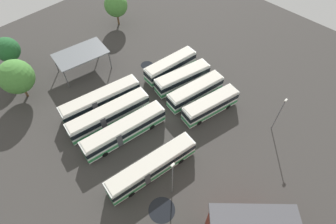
{
  "coord_description": "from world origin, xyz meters",
  "views": [
    {
      "loc": [
        -19.74,
        -21.37,
        37.6
      ],
      "look_at": [
        0.53,
        -0.97,
        1.48
      ],
      "focal_mm": 28.91,
      "sensor_mm": 36.0,
      "label": 1
    }
  ],
  "objects_px": {
    "bus_row1_slot4": "(171,66)",
    "tree_south_edge": "(16,77)",
    "maintenance_shelter": "(80,54)",
    "tree_east_edge": "(116,5)",
    "tree_northeast": "(7,50)",
    "bus_row0_slot4": "(101,100)",
    "bus_row1_slot1": "(210,105)",
    "bus_row1_slot2": "(196,92)",
    "bus_row0_slot0": "(152,167)",
    "lamp_post_far_corner": "(279,114)",
    "bus_row0_slot3": "(109,115)",
    "bus_row1_slot3": "(182,78)",
    "bus_row0_slot2": "(124,131)",
    "lamp_post_mid_lot": "(172,178)"
  },
  "relations": [
    {
      "from": "bus_row1_slot4",
      "to": "tree_south_edge",
      "type": "distance_m",
      "value": 27.61
    },
    {
      "from": "maintenance_shelter",
      "to": "tree_east_edge",
      "type": "distance_m",
      "value": 16.74
    },
    {
      "from": "bus_row1_slot4",
      "to": "tree_northeast",
      "type": "height_order",
      "value": "tree_northeast"
    },
    {
      "from": "bus_row0_slot4",
      "to": "tree_east_edge",
      "type": "xyz_separation_m",
      "value": [
        18.17,
        18.25,
        3.13
      ]
    },
    {
      "from": "bus_row1_slot1",
      "to": "bus_row1_slot2",
      "type": "xyz_separation_m",
      "value": [
        0.62,
        3.98,
        0.0
      ]
    },
    {
      "from": "bus_row0_slot0",
      "to": "lamp_post_far_corner",
      "type": "distance_m",
      "value": 21.63
    },
    {
      "from": "bus_row0_slot4",
      "to": "maintenance_shelter",
      "type": "height_order",
      "value": "maintenance_shelter"
    },
    {
      "from": "bus_row0_slot3",
      "to": "bus_row1_slot2",
      "type": "bearing_deg",
      "value": -25.01
    },
    {
      "from": "tree_east_edge",
      "to": "maintenance_shelter",
      "type": "bearing_deg",
      "value": -152.29
    },
    {
      "from": "bus_row0_slot0",
      "to": "bus_row1_slot3",
      "type": "xyz_separation_m",
      "value": [
        16.61,
        9.47,
        -0.0
      ]
    },
    {
      "from": "bus_row0_slot2",
      "to": "tree_east_edge",
      "type": "bearing_deg",
      "value": 53.56
    },
    {
      "from": "bus_row0_slot3",
      "to": "lamp_post_mid_lot",
      "type": "bearing_deg",
      "value": -95.05
    },
    {
      "from": "bus_row1_slot1",
      "to": "lamp_post_far_corner",
      "type": "relative_size",
      "value": 1.46
    },
    {
      "from": "bus_row1_slot1",
      "to": "tree_south_edge",
      "type": "xyz_separation_m",
      "value": [
        -21.1,
        26.33,
        3.15
      ]
    },
    {
      "from": "bus_row0_slot2",
      "to": "bus_row1_slot4",
      "type": "relative_size",
      "value": 1.29
    },
    {
      "from": "bus_row0_slot4",
      "to": "bus_row1_slot4",
      "type": "height_order",
      "value": "same"
    },
    {
      "from": "bus_row1_slot4",
      "to": "lamp_post_far_corner",
      "type": "xyz_separation_m",
      "value": [
        2.42,
        -21.72,
        2.32
      ]
    },
    {
      "from": "lamp_post_mid_lot",
      "to": "bus_row0_slot4",
      "type": "bearing_deg",
      "value": 82.99
    },
    {
      "from": "bus_row0_slot4",
      "to": "bus_row1_slot1",
      "type": "xyz_separation_m",
      "value": [
        12.73,
        -14.37,
        -0.0
      ]
    },
    {
      "from": "bus_row0_slot4",
      "to": "lamp_post_far_corner",
      "type": "distance_m",
      "value": 29.84
    },
    {
      "from": "bus_row1_slot2",
      "to": "tree_east_edge",
      "type": "distance_m",
      "value": 29.21
    },
    {
      "from": "maintenance_shelter",
      "to": "bus_row1_slot2",
      "type": "bearing_deg",
      "value": -64.45
    },
    {
      "from": "bus_row1_slot4",
      "to": "bus_row0_slot0",
      "type": "bearing_deg",
      "value": -142.35
    },
    {
      "from": "bus_row1_slot1",
      "to": "tree_northeast",
      "type": "relative_size",
      "value": 1.46
    },
    {
      "from": "bus_row1_slot4",
      "to": "tree_east_edge",
      "type": "distance_m",
      "value": 21.13
    },
    {
      "from": "bus_row0_slot2",
      "to": "bus_row1_slot1",
      "type": "distance_m",
      "value": 15.32
    },
    {
      "from": "bus_row1_slot3",
      "to": "bus_row1_slot1",
      "type": "bearing_deg",
      "value": -100.21
    },
    {
      "from": "bus_row0_slot0",
      "to": "bus_row0_slot2",
      "type": "xyz_separation_m",
      "value": [
        1.24,
        7.86,
        0.0
      ]
    },
    {
      "from": "bus_row0_slot4",
      "to": "tree_south_edge",
      "type": "xyz_separation_m",
      "value": [
        -8.38,
        11.96,
        3.15
      ]
    },
    {
      "from": "bus_row0_slot2",
      "to": "lamp_post_far_corner",
      "type": "bearing_deg",
      "value": -40.9
    },
    {
      "from": "bus_row0_slot2",
      "to": "lamp_post_far_corner",
      "type": "relative_size",
      "value": 1.97
    },
    {
      "from": "bus_row1_slot1",
      "to": "bus_row1_slot2",
      "type": "bearing_deg",
      "value": 81.14
    },
    {
      "from": "bus_row0_slot0",
      "to": "bus_row0_slot4",
      "type": "height_order",
      "value": "same"
    },
    {
      "from": "bus_row1_slot1",
      "to": "bus_row0_slot4",
      "type": "bearing_deg",
      "value": 131.53
    },
    {
      "from": "bus_row1_slot2",
      "to": "lamp_post_far_corner",
      "type": "distance_m",
      "value": 14.5
    },
    {
      "from": "maintenance_shelter",
      "to": "lamp_post_mid_lot",
      "type": "xyz_separation_m",
      "value": [
        -5.84,
        -30.55,
        0.63
      ]
    },
    {
      "from": "tree_northeast",
      "to": "tree_east_edge",
      "type": "distance_m",
      "value": 24.51
    },
    {
      "from": "lamp_post_mid_lot",
      "to": "maintenance_shelter",
      "type": "bearing_deg",
      "value": 79.18
    },
    {
      "from": "tree_east_edge",
      "to": "bus_row0_slot4",
      "type": "bearing_deg",
      "value": -134.88
    },
    {
      "from": "tree_northeast",
      "to": "bus_row0_slot2",
      "type": "bearing_deg",
      "value": -79.73
    },
    {
      "from": "tree_south_edge",
      "to": "bus_row1_slot3",
      "type": "bearing_deg",
      "value": -39.13
    },
    {
      "from": "lamp_post_mid_lot",
      "to": "tree_northeast",
      "type": "height_order",
      "value": "lamp_post_mid_lot"
    },
    {
      "from": "maintenance_shelter",
      "to": "tree_east_edge",
      "type": "relative_size",
      "value": 1.4
    },
    {
      "from": "bus_row0_slot0",
      "to": "bus_row0_slot4",
      "type": "xyz_separation_m",
      "value": [
        2.44,
        15.85,
        0.0
      ]
    },
    {
      "from": "bus_row1_slot4",
      "to": "maintenance_shelter",
      "type": "xyz_separation_m",
      "value": [
        -11.61,
        12.88,
        2.17
      ]
    },
    {
      "from": "maintenance_shelter",
      "to": "tree_south_edge",
      "type": "bearing_deg",
      "value": 172.82
    },
    {
      "from": "lamp_post_mid_lot",
      "to": "bus_row0_slot2",
      "type": "bearing_deg",
      "value": 84.04
    },
    {
      "from": "bus_row1_slot4",
      "to": "tree_south_edge",
      "type": "relative_size",
      "value": 1.42
    },
    {
      "from": "bus_row0_slot0",
      "to": "bus_row1_slot2",
      "type": "distance_m",
      "value": 16.71
    },
    {
      "from": "bus_row1_slot1",
      "to": "bus_row1_slot3",
      "type": "height_order",
      "value": "same"
    }
  ]
}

